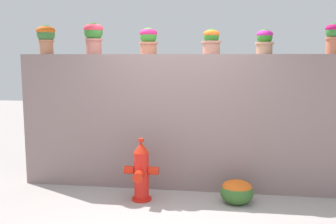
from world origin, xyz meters
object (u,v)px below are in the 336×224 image
at_px(potted_plant_4, 265,40).
at_px(fire_hydrant, 141,172).
at_px(potted_plant_1, 94,35).
at_px(potted_plant_3, 211,41).
at_px(potted_plant_2, 148,39).
at_px(flower_bush_left, 237,191).
at_px(potted_plant_5, 334,35).
at_px(potted_plant_0, 46,36).

height_order(potted_plant_4, fire_hydrant, potted_plant_4).
xyz_separation_m(potted_plant_1, potted_plant_3, (1.80, -0.02, -0.09)).
bearing_deg(fire_hydrant, potted_plant_1, 142.00).
height_order(potted_plant_2, flower_bush_left, potted_plant_2).
distance_m(potted_plant_4, potted_plant_5, 0.95).
distance_m(potted_plant_5, fire_hydrant, 3.30).
xyz_separation_m(potted_plant_3, flower_bush_left, (0.40, -0.58, -2.06)).
distance_m(potted_plant_3, flower_bush_left, 2.18).
distance_m(potted_plant_0, potted_plant_3, 2.55).
xyz_separation_m(potted_plant_4, fire_hydrant, (-1.68, -0.63, -1.83)).
xyz_separation_m(potted_plant_2, potted_plant_5, (2.64, -0.04, 0.03)).
bearing_deg(potted_plant_2, fire_hydrant, -88.31).
bearing_deg(potted_plant_1, potted_plant_2, 1.05).
xyz_separation_m(potted_plant_5, fire_hydrant, (-2.62, -0.66, -1.90)).
xyz_separation_m(potted_plant_1, potted_plant_2, (0.85, 0.02, -0.07)).
distance_m(potted_plant_0, potted_plant_1, 0.75).
distance_m(potted_plant_0, flower_bush_left, 3.69).
relative_size(fire_hydrant, flower_bush_left, 1.95).
bearing_deg(potted_plant_5, potted_plant_2, 179.20).
xyz_separation_m(potted_plant_4, potted_plant_5, (0.94, 0.03, 0.06)).
height_order(potted_plant_0, flower_bush_left, potted_plant_0).
bearing_deg(potted_plant_1, potted_plant_4, -1.14).
relative_size(potted_plant_1, fire_hydrant, 0.54).
height_order(potted_plant_1, fire_hydrant, potted_plant_1).
bearing_deg(potted_plant_0, potted_plant_2, 1.90).
relative_size(potted_plant_0, potted_plant_5, 1.05).
xyz_separation_m(potted_plant_3, potted_plant_5, (1.70, 0.00, 0.06)).
xyz_separation_m(potted_plant_2, fire_hydrant, (0.02, -0.70, -1.86)).
distance_m(potted_plant_0, fire_hydrant, 2.59).
bearing_deg(fire_hydrant, potted_plant_0, 158.37).
distance_m(potted_plant_2, potted_plant_5, 2.65).
bearing_deg(potted_plant_3, fire_hydrant, -144.49).
height_order(potted_plant_0, fire_hydrant, potted_plant_0).
relative_size(potted_plant_5, fire_hydrant, 0.48).
bearing_deg(potted_plant_4, potted_plant_3, 177.94).
distance_m(potted_plant_0, potted_plant_5, 4.25).
distance_m(potted_plant_1, potted_plant_3, 1.80).
distance_m(potted_plant_1, flower_bush_left, 3.14).
bearing_deg(flower_bush_left, potted_plant_5, 24.07).
xyz_separation_m(potted_plant_1, flower_bush_left, (2.20, -0.60, -2.15)).
height_order(potted_plant_2, potted_plant_3, potted_plant_2).
xyz_separation_m(fire_hydrant, flower_bush_left, (1.32, 0.08, -0.23)).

